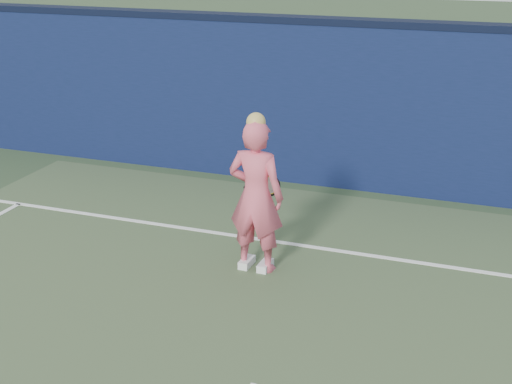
% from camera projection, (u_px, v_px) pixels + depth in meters
% --- Properties ---
extents(backstop_wall, '(24.00, 0.40, 2.50)m').
position_uv_depth(backstop_wall, '(378.00, 111.00, 10.79)').
color(backstop_wall, '#0C1737').
rests_on(backstop_wall, ground).
extents(wall_cap, '(24.00, 0.42, 0.10)m').
position_uv_depth(wall_cap, '(383.00, 23.00, 10.34)').
color(wall_cap, black).
rests_on(wall_cap, backstop_wall).
extents(player, '(0.69, 0.47, 1.92)m').
position_uv_depth(player, '(256.00, 196.00, 8.25)').
color(player, '#E5596F').
rests_on(player, ground).
extents(racket, '(0.51, 0.14, 0.27)m').
position_uv_depth(racket, '(268.00, 185.00, 8.63)').
color(racket, black).
rests_on(racket, ground).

